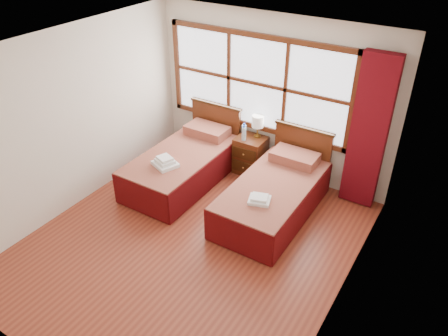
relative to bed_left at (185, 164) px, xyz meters
The scene contains 15 objects.
floor 1.57m from the bed_left, 50.98° to the right, with size 4.50×4.50×0.00m, color brown.
ceiling 2.76m from the bed_left, 50.98° to the right, with size 4.50×4.50×0.00m, color white.
wall_back 1.74m from the bed_left, 47.37° to the left, with size 4.00×4.00×0.00m, color silver.
wall_left 1.86m from the bed_left, 130.73° to the right, with size 4.50×4.50×0.00m, color silver.
wall_right 3.35m from the bed_left, 21.95° to the right, with size 4.50×4.50×0.00m, color silver.
window 1.72m from the bed_left, 54.66° to the left, with size 3.16×0.06×1.56m.
curtain 2.86m from the bed_left, 19.57° to the left, with size 0.50×0.16×2.30m, color maroon.
bed_left is the anchor object (origin of this frame).
bed_right 1.61m from the bed_left, ahead, with size 1.03×2.05×1.00m.
nightstand 1.11m from the bed_left, 46.06° to the left, with size 0.47×0.47×0.63m.
towels_left 0.58m from the bed_left, 87.66° to the right, with size 0.44×0.41×0.15m.
towels_right 1.75m from the bed_left, 18.17° to the right, with size 0.34×0.32×0.08m.
lamp 1.36m from the bed_left, 47.64° to the left, with size 0.19×0.19×0.37m.
bottle_near 1.09m from the bed_left, 46.77° to the left, with size 0.07×0.07×0.28m.
bottle_far 1.07m from the bed_left, 44.60° to the left, with size 0.07×0.07×0.26m.
Camera 1 is at (2.75, -3.57, 3.99)m, focal length 35.00 mm.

